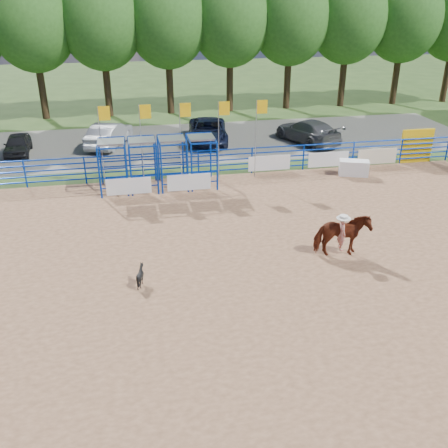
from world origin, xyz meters
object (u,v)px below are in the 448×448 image
(announcer_table, at_px, (354,168))
(horse_and_rider, at_px, (342,234))
(calf, at_px, (140,276))
(car_d, at_px, (308,131))
(car_c, at_px, (208,131))
(car_a, at_px, (18,145))
(car_b, at_px, (109,134))

(announcer_table, relative_size, horse_and_rider, 0.67)
(calf, bearing_deg, car_d, -71.00)
(horse_and_rider, bearing_deg, announcer_table, 62.87)
(horse_and_rider, relative_size, car_c, 0.43)
(announcer_table, bearing_deg, car_c, 130.17)
(car_c, height_order, car_d, car_d)
(car_a, height_order, car_d, car_d)
(horse_and_rider, height_order, car_b, horse_and_rider)
(calf, height_order, car_a, car_a)
(car_a, distance_m, car_d, 18.62)
(car_d, bearing_deg, calf, 33.71)
(car_c, bearing_deg, car_b, -175.03)
(announcer_table, xyz_separation_m, car_a, (-18.89, 7.64, 0.19))
(announcer_table, xyz_separation_m, horse_and_rider, (-4.38, -8.54, 0.50))
(announcer_table, xyz_separation_m, car_c, (-6.84, 8.10, 0.32))
(horse_and_rider, distance_m, car_d, 15.86)
(calf, bearing_deg, announcer_table, -87.24)
(announcer_table, xyz_separation_m, calf, (-12.02, -9.24, -0.06))
(calf, xyz_separation_m, car_a, (-6.87, 16.88, 0.25))
(announcer_table, bearing_deg, calf, -142.47)
(calf, xyz_separation_m, car_d, (11.73, 16.02, 0.39))
(car_c, bearing_deg, car_d, -3.94)
(announcer_table, height_order, car_c, car_c)
(announcer_table, distance_m, car_a, 20.38)
(car_b, distance_m, car_c, 6.48)
(car_a, height_order, car_b, car_b)
(car_b, xyz_separation_m, car_c, (6.47, -0.28, -0.03))
(horse_and_rider, distance_m, car_a, 21.74)
(car_a, xyz_separation_m, car_b, (5.59, 0.73, 0.16))
(calf, height_order, car_b, car_b)
(car_a, xyz_separation_m, car_c, (12.06, 0.45, 0.14))
(announcer_table, xyz_separation_m, car_d, (-0.29, 6.78, 0.33))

